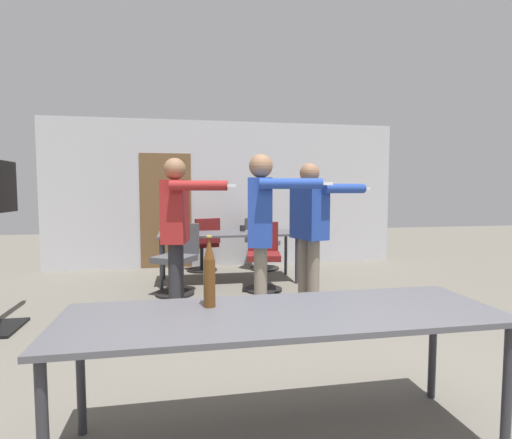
{
  "coord_description": "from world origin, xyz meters",
  "views": [
    {
      "loc": [
        -0.81,
        -1.5,
        1.41
      ],
      "look_at": [
        -0.06,
        2.52,
        1.1
      ],
      "focal_mm": 28.0,
      "sensor_mm": 36.0,
      "label": 1
    }
  ],
  "objects_px": {
    "person_near_casual": "(177,222)",
    "office_chair_far_right": "(203,246)",
    "person_left_plaid": "(262,223)",
    "person_far_watching": "(310,222)",
    "drink_cup": "(243,228)",
    "beer_bottle": "(209,273)",
    "office_chair_mid_tucked": "(260,245)",
    "office_chair_side_rolled": "(177,261)",
    "office_chair_far_left": "(263,258)"
  },
  "relations": [
    {
      "from": "office_chair_mid_tucked",
      "to": "beer_bottle",
      "type": "distance_m",
      "value": 4.85
    },
    {
      "from": "person_near_casual",
      "to": "office_chair_side_rolled",
      "type": "xyz_separation_m",
      "value": [
        -0.02,
        1.11,
        -0.61
      ]
    },
    {
      "from": "office_chair_far_right",
      "to": "drink_cup",
      "type": "distance_m",
      "value": 0.94
    },
    {
      "from": "person_near_casual",
      "to": "office_chair_far_right",
      "type": "xyz_separation_m",
      "value": [
        0.41,
        2.51,
        -0.62
      ]
    },
    {
      "from": "drink_cup",
      "to": "beer_bottle",
      "type": "bearing_deg",
      "value": -101.17
    },
    {
      "from": "person_far_watching",
      "to": "person_near_casual",
      "type": "height_order",
      "value": "person_near_casual"
    },
    {
      "from": "office_chair_far_right",
      "to": "beer_bottle",
      "type": "xyz_separation_m",
      "value": [
        -0.2,
        -4.63,
        0.51
      ]
    },
    {
      "from": "office_chair_far_right",
      "to": "office_chair_far_left",
      "type": "xyz_separation_m",
      "value": [
        0.77,
        -1.39,
        0.01
      ]
    },
    {
      "from": "person_far_watching",
      "to": "person_near_casual",
      "type": "distance_m",
      "value": 1.54
    },
    {
      "from": "person_left_plaid",
      "to": "office_chair_mid_tucked",
      "type": "relative_size",
      "value": 1.93
    },
    {
      "from": "person_near_casual",
      "to": "office_chair_far_right",
      "type": "height_order",
      "value": "person_near_casual"
    },
    {
      "from": "person_far_watching",
      "to": "office_chair_far_right",
      "type": "height_order",
      "value": "person_far_watching"
    },
    {
      "from": "office_chair_far_left",
      "to": "office_chair_far_right",
      "type": "bearing_deg",
      "value": -51.26
    },
    {
      "from": "person_left_plaid",
      "to": "office_chair_far_right",
      "type": "xyz_separation_m",
      "value": [
        -0.43,
        2.96,
        -0.64
      ]
    },
    {
      "from": "person_near_casual",
      "to": "office_chair_far_right",
      "type": "bearing_deg",
      "value": -178.85
    },
    {
      "from": "person_near_casual",
      "to": "office_chair_far_right",
      "type": "relative_size",
      "value": 1.88
    },
    {
      "from": "office_chair_mid_tucked",
      "to": "drink_cup",
      "type": "bearing_deg",
      "value": -1.79
    },
    {
      "from": "office_chair_mid_tucked",
      "to": "beer_bottle",
      "type": "bearing_deg",
      "value": 15.36
    },
    {
      "from": "person_near_casual",
      "to": "drink_cup",
      "type": "relative_size",
      "value": 18.66
    },
    {
      "from": "person_near_casual",
      "to": "office_chair_mid_tucked",
      "type": "bearing_deg",
      "value": 161.44
    },
    {
      "from": "person_near_casual",
      "to": "drink_cup",
      "type": "height_order",
      "value": "person_near_casual"
    },
    {
      "from": "person_left_plaid",
      "to": "office_chair_far_left",
      "type": "height_order",
      "value": "person_left_plaid"
    },
    {
      "from": "person_far_watching",
      "to": "drink_cup",
      "type": "distance_m",
      "value": 1.83
    },
    {
      "from": "person_far_watching",
      "to": "person_left_plaid",
      "type": "bearing_deg",
      "value": -67.1
    },
    {
      "from": "office_chair_mid_tucked",
      "to": "office_chair_far_right",
      "type": "relative_size",
      "value": 0.99
    },
    {
      "from": "office_chair_far_left",
      "to": "beer_bottle",
      "type": "height_order",
      "value": "beer_bottle"
    },
    {
      "from": "office_chair_mid_tucked",
      "to": "drink_cup",
      "type": "xyz_separation_m",
      "value": [
        -0.42,
        -0.68,
        0.38
      ]
    },
    {
      "from": "drink_cup",
      "to": "office_chair_far_right",
      "type": "bearing_deg",
      "value": 132.83
    },
    {
      "from": "office_chair_side_rolled",
      "to": "person_far_watching",
      "type": "bearing_deg",
      "value": -179.78
    },
    {
      "from": "person_far_watching",
      "to": "office_chair_far_right",
      "type": "relative_size",
      "value": 1.85
    },
    {
      "from": "person_far_watching",
      "to": "beer_bottle",
      "type": "height_order",
      "value": "person_far_watching"
    },
    {
      "from": "person_left_plaid",
      "to": "beer_bottle",
      "type": "height_order",
      "value": "person_left_plaid"
    },
    {
      "from": "beer_bottle",
      "to": "drink_cup",
      "type": "bearing_deg",
      "value": 78.83
    },
    {
      "from": "office_chair_side_rolled",
      "to": "person_left_plaid",
      "type": "bearing_deg",
      "value": 151.13
    },
    {
      "from": "office_chair_far_right",
      "to": "person_far_watching",
      "type": "bearing_deg",
      "value": -85.07
    },
    {
      "from": "person_near_casual",
      "to": "person_far_watching",
      "type": "bearing_deg",
      "value": 105.48
    },
    {
      "from": "office_chair_side_rolled",
      "to": "beer_bottle",
      "type": "xyz_separation_m",
      "value": [
        0.22,
        -3.23,
        0.49
      ]
    },
    {
      "from": "person_far_watching",
      "to": "office_chair_side_rolled",
      "type": "relative_size",
      "value": 1.82
    },
    {
      "from": "person_near_casual",
      "to": "beer_bottle",
      "type": "xyz_separation_m",
      "value": [
        0.2,
        -2.12,
        -0.12
      ]
    },
    {
      "from": "office_chair_far_left",
      "to": "drink_cup",
      "type": "height_order",
      "value": "office_chair_far_left"
    },
    {
      "from": "person_left_plaid",
      "to": "office_chair_far_right",
      "type": "height_order",
      "value": "person_left_plaid"
    },
    {
      "from": "person_far_watching",
      "to": "drink_cup",
      "type": "xyz_separation_m",
      "value": [
        -0.54,
        1.74,
        -0.23
      ]
    },
    {
      "from": "person_near_casual",
      "to": "office_chair_far_left",
      "type": "distance_m",
      "value": 1.73
    },
    {
      "from": "office_chair_mid_tucked",
      "to": "beer_bottle",
      "type": "relative_size",
      "value": 2.27
    },
    {
      "from": "person_far_watching",
      "to": "person_near_casual",
      "type": "bearing_deg",
      "value": -102.31
    },
    {
      "from": "office_chair_far_right",
      "to": "person_left_plaid",
      "type": "bearing_deg",
      "value": -102.13
    },
    {
      "from": "person_left_plaid",
      "to": "office_chair_mid_tucked",
      "type": "bearing_deg",
      "value": -177.26
    },
    {
      "from": "office_chair_mid_tucked",
      "to": "office_chair_far_right",
      "type": "distance_m",
      "value": 1.0
    },
    {
      "from": "person_left_plaid",
      "to": "person_near_casual",
      "type": "xyz_separation_m",
      "value": [
        -0.84,
        0.45,
        -0.01
      ]
    },
    {
      "from": "person_left_plaid",
      "to": "drink_cup",
      "type": "relative_size",
      "value": 18.82
    }
  ]
}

